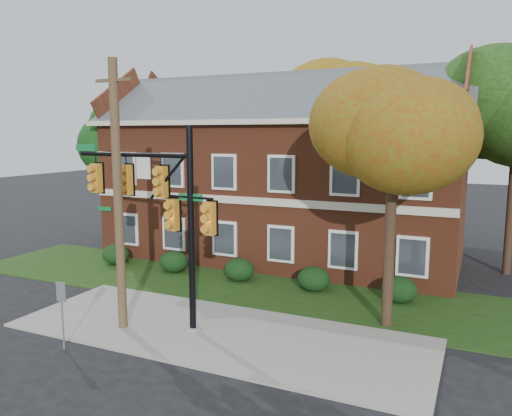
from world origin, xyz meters
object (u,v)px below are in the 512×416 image
at_px(hedge_right, 314,279).
at_px(hedge_far_right, 399,290).
at_px(apartment_building, 283,164).
at_px(tree_near_right, 400,131).
at_px(sign_post, 62,304).
at_px(hedge_left, 174,262).
at_px(utility_pole, 118,197).
at_px(tree_far_rear, 347,99).
at_px(hedge_far_left, 116,254).
at_px(traffic_signal, 161,204).
at_px(tree_left_rear, 122,132).
at_px(hedge_center, 239,270).

relative_size(hedge_right, hedge_far_right, 1.00).
bearing_deg(apartment_building, tree_near_right, -48.23).
height_order(apartment_building, sign_post, apartment_building).
bearing_deg(hedge_left, sign_post, -78.38).
height_order(tree_near_right, utility_pole, utility_pole).
relative_size(hedge_right, tree_far_rear, 0.12).
height_order(hedge_far_left, sign_post, sign_post).
bearing_deg(sign_post, hedge_far_right, 35.35).
bearing_deg(traffic_signal, tree_far_rear, 90.64).
bearing_deg(tree_left_rear, traffic_signal, -45.65).
xyz_separation_m(tree_near_right, traffic_signal, (-7.27, -2.93, -2.42)).
bearing_deg(hedge_center, apartment_building, 90.00).
xyz_separation_m(hedge_far_left, traffic_signal, (6.96, -5.77, 3.72)).
bearing_deg(hedge_far_left, apartment_building, 36.89).
bearing_deg(hedge_left, hedge_far_right, 0.00).
xyz_separation_m(hedge_right, sign_post, (-5.21, -8.70, 0.92)).
bearing_deg(apartment_building, hedge_right, -56.33).
distance_m(hedge_center, sign_post, 8.91).
xyz_separation_m(tree_left_rear, traffic_signal, (9.69, -9.91, -2.43)).
distance_m(traffic_signal, sign_post, 4.38).
relative_size(hedge_center, hedge_far_right, 1.00).
distance_m(hedge_center, utility_pole, 7.85).
bearing_deg(tree_left_rear, hedge_center, -23.04).
bearing_deg(hedge_center, tree_left_rear, 156.96).
xyz_separation_m(apartment_building, sign_post, (-1.71, -13.95, -3.54)).
distance_m(apartment_building, utility_pole, 11.96).
xyz_separation_m(hedge_left, traffic_signal, (3.46, -5.77, 3.72)).
bearing_deg(traffic_signal, hedge_far_right, 44.16).
relative_size(hedge_center, hedge_right, 1.00).
relative_size(hedge_left, sign_post, 0.66).
bearing_deg(hedge_far_left, tree_near_right, -11.27).
height_order(hedge_far_left, hedge_center, same).
height_order(tree_left_rear, utility_pole, utility_pole).
bearing_deg(hedge_right, utility_pole, -124.75).
xyz_separation_m(tree_far_rear, utility_pole, (-2.45, -19.74, -4.30)).
distance_m(apartment_building, traffic_signal, 11.05).
relative_size(apartment_building, tree_far_rear, 1.63).
bearing_deg(hedge_left, tree_far_rear, 69.71).
relative_size(tree_left_rear, traffic_signal, 1.30).
relative_size(tree_far_rear, sign_post, 5.42).
bearing_deg(apartment_building, hedge_center, -90.00).
bearing_deg(hedge_right, sign_post, -120.92).
height_order(hedge_left, hedge_center, same).
distance_m(tree_left_rear, utility_pole, 13.97).
bearing_deg(sign_post, hedge_right, 49.47).
bearing_deg(tree_near_right, tree_left_rear, 157.64).
bearing_deg(tree_far_rear, hedge_far_right, -66.63).
xyz_separation_m(hedge_center, utility_pole, (-1.11, -6.65, 4.02)).
distance_m(hedge_far_right, tree_left_rear, 18.30).
bearing_deg(tree_far_rear, hedge_far_left, -122.50).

